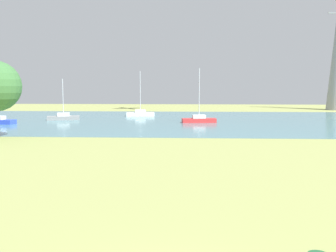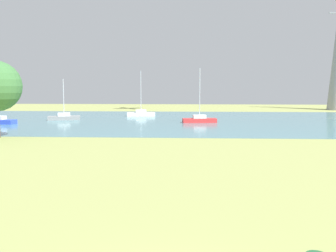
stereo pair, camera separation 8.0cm
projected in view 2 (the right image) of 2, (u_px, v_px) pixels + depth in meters
ground_plane at (181, 151)px, 31.01m from camera, size 160.00×160.00×0.00m
water_surface at (186, 120)px, 58.81m from camera, size 140.00×40.00×0.02m
sailboat_gray at (64, 117)px, 59.47m from camera, size 5.02×2.69×6.27m
sailboat_red at (199, 119)px, 55.16m from camera, size 4.97×2.17×7.68m
sailboat_white at (141, 113)px, 67.01m from camera, size 4.96×2.15×7.75m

